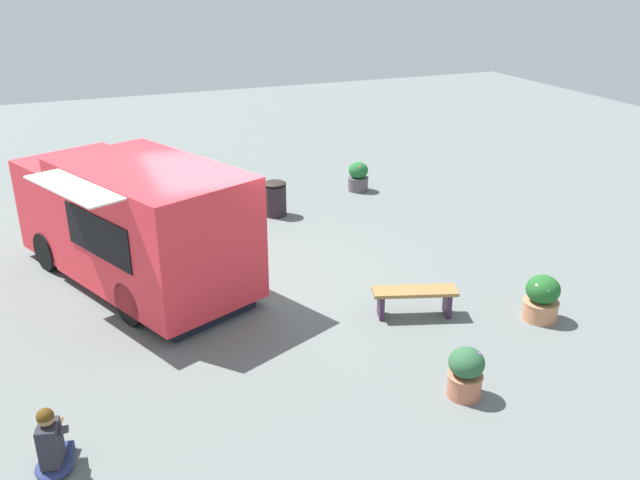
{
  "coord_description": "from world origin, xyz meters",
  "views": [
    {
      "loc": [
        10.84,
        -2.63,
        5.53
      ],
      "look_at": [
        0.73,
        1.47,
        0.99
      ],
      "focal_mm": 37.64,
      "sensor_mm": 36.0,
      "label": 1
    }
  ],
  "objects_px": {
    "planter_flowering_near": "(466,372)",
    "planter_flowering_side": "(542,298)",
    "person_customer": "(52,446)",
    "plaza_bench": "(415,296)",
    "planter_flowering_far": "(358,177)",
    "food_truck": "(133,224)",
    "trash_bin": "(275,198)"
  },
  "relations": [
    {
      "from": "person_customer",
      "to": "food_truck",
      "type": "bearing_deg",
      "value": 160.96
    },
    {
      "from": "planter_flowering_near",
      "to": "trash_bin",
      "type": "distance_m",
      "value": 7.73
    },
    {
      "from": "food_truck",
      "to": "planter_flowering_side",
      "type": "relative_size",
      "value": 7.1
    },
    {
      "from": "planter_flowering_side",
      "to": "plaza_bench",
      "type": "relative_size",
      "value": 0.54
    },
    {
      "from": "food_truck",
      "to": "trash_bin",
      "type": "bearing_deg",
      "value": 124.34
    },
    {
      "from": "food_truck",
      "to": "person_customer",
      "type": "xyz_separation_m",
      "value": [
        4.77,
        -1.65,
        -0.81
      ]
    },
    {
      "from": "planter_flowering_far",
      "to": "plaza_bench",
      "type": "distance_m",
      "value": 6.71
    },
    {
      "from": "food_truck",
      "to": "plaza_bench",
      "type": "distance_m",
      "value": 5.2
    },
    {
      "from": "planter_flowering_near",
      "to": "planter_flowering_far",
      "type": "bearing_deg",
      "value": 164.23
    },
    {
      "from": "planter_flowering_near",
      "to": "planter_flowering_far",
      "type": "xyz_separation_m",
      "value": [
        -8.67,
        2.45,
        -0.0
      ]
    },
    {
      "from": "planter_flowering_near",
      "to": "trash_bin",
      "type": "height_order",
      "value": "trash_bin"
    },
    {
      "from": "person_customer",
      "to": "planter_flowering_near",
      "type": "height_order",
      "value": "person_customer"
    },
    {
      "from": "planter_flowering_near",
      "to": "planter_flowering_side",
      "type": "xyz_separation_m",
      "value": [
        -1.36,
        2.37,
        0.01
      ]
    },
    {
      "from": "planter_flowering_far",
      "to": "trash_bin",
      "type": "relative_size",
      "value": 0.9
    },
    {
      "from": "person_customer",
      "to": "planter_flowering_far",
      "type": "xyz_separation_m",
      "value": [
        -8.09,
        7.72,
        0.05
      ]
    },
    {
      "from": "planter_flowering_far",
      "to": "planter_flowering_side",
      "type": "xyz_separation_m",
      "value": [
        7.31,
        -0.08,
        0.01
      ]
    },
    {
      "from": "food_truck",
      "to": "planter_flowering_far",
      "type": "height_order",
      "value": "food_truck"
    },
    {
      "from": "food_truck",
      "to": "planter_flowering_near",
      "type": "relative_size",
      "value": 7.54
    },
    {
      "from": "planter_flowering_far",
      "to": "trash_bin",
      "type": "distance_m",
      "value": 2.75
    },
    {
      "from": "plaza_bench",
      "to": "trash_bin",
      "type": "height_order",
      "value": "trash_bin"
    },
    {
      "from": "person_customer",
      "to": "plaza_bench",
      "type": "bearing_deg",
      "value": 106.19
    },
    {
      "from": "food_truck",
      "to": "trash_bin",
      "type": "distance_m",
      "value": 4.28
    },
    {
      "from": "food_truck",
      "to": "planter_flowering_far",
      "type": "relative_size",
      "value": 7.35
    },
    {
      "from": "person_customer",
      "to": "planter_flowering_near",
      "type": "relative_size",
      "value": 1.18
    },
    {
      "from": "planter_flowering_side",
      "to": "person_customer",
      "type": "bearing_deg",
      "value": -84.21
    },
    {
      "from": "person_customer",
      "to": "plaza_bench",
      "type": "relative_size",
      "value": 0.59
    },
    {
      "from": "food_truck",
      "to": "planter_flowering_side",
      "type": "xyz_separation_m",
      "value": [
        3.99,
        6.0,
        -0.75
      ]
    },
    {
      "from": "planter_flowering_side",
      "to": "plaza_bench",
      "type": "xyz_separation_m",
      "value": [
        -0.89,
        -1.89,
        -0.03
      ]
    },
    {
      "from": "food_truck",
      "to": "planter_flowering_far",
      "type": "xyz_separation_m",
      "value": [
        -3.32,
        6.07,
        -0.76
      ]
    },
    {
      "from": "planter_flowering_near",
      "to": "planter_flowering_side",
      "type": "height_order",
      "value": "planter_flowering_side"
    },
    {
      "from": "planter_flowering_near",
      "to": "planter_flowering_far",
      "type": "relative_size",
      "value": 0.97
    },
    {
      "from": "planter_flowering_near",
      "to": "trash_bin",
      "type": "xyz_separation_m",
      "value": [
        -7.73,
        -0.14,
        0.05
      ]
    }
  ]
}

